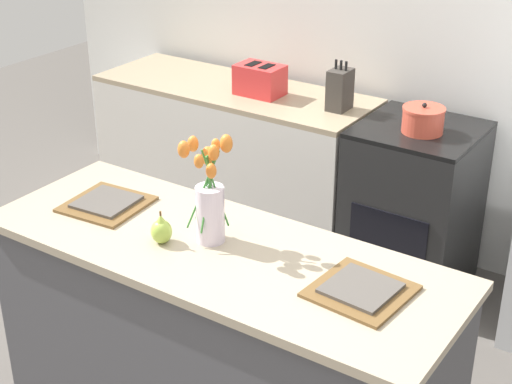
% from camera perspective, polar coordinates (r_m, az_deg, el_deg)
% --- Properties ---
extents(back_wall, '(5.20, 0.08, 2.70)m').
position_cam_1_polar(back_wall, '(4.33, 13.28, 11.84)').
color(back_wall, silver).
rests_on(back_wall, ground_plane).
extents(kitchen_island, '(1.80, 0.66, 0.95)m').
position_cam_1_polar(kitchen_island, '(3.08, -2.64, -11.68)').
color(kitchen_island, '#4C4C51').
rests_on(kitchen_island, ground_plane).
extents(back_counter, '(1.68, 0.60, 0.91)m').
position_cam_1_polar(back_counter, '(4.75, -1.56, 2.40)').
color(back_counter, silver).
rests_on(back_counter, ground_plane).
extents(stove_range, '(0.60, 0.61, 0.91)m').
position_cam_1_polar(stove_range, '(4.25, 11.31, -1.13)').
color(stove_range, black).
rests_on(stove_range, ground_plane).
extents(flower_vase, '(0.17, 0.16, 0.41)m').
position_cam_1_polar(flower_vase, '(2.79, -3.41, -0.50)').
color(flower_vase, silver).
rests_on(flower_vase, kitchen_island).
extents(pear_figurine, '(0.08, 0.08, 0.13)m').
position_cam_1_polar(pear_figurine, '(2.84, -6.90, -2.77)').
color(pear_figurine, '#9EBC47').
rests_on(pear_figurine, kitchen_island).
extents(plate_setting_left, '(0.32, 0.32, 0.02)m').
position_cam_1_polar(plate_setting_left, '(3.16, -10.81, -0.81)').
color(plate_setting_left, brown).
rests_on(plate_setting_left, kitchen_island).
extents(plate_setting_right, '(0.32, 0.32, 0.02)m').
position_cam_1_polar(plate_setting_right, '(2.58, 7.62, -7.07)').
color(plate_setting_right, brown).
rests_on(plate_setting_right, kitchen_island).
extents(toaster, '(0.28, 0.18, 0.17)m').
position_cam_1_polar(toaster, '(4.44, 0.28, 8.17)').
color(toaster, red).
rests_on(toaster, back_counter).
extents(cooking_pot, '(0.21, 0.21, 0.15)m').
position_cam_1_polar(cooking_pot, '(3.98, 12.06, 5.16)').
color(cooking_pot, '#CC4C38').
rests_on(cooking_pot, stove_range).
extents(knife_block, '(0.10, 0.14, 0.27)m').
position_cam_1_polar(knife_block, '(4.22, 6.12, 7.42)').
color(knife_block, '#3D3833').
rests_on(knife_block, back_counter).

